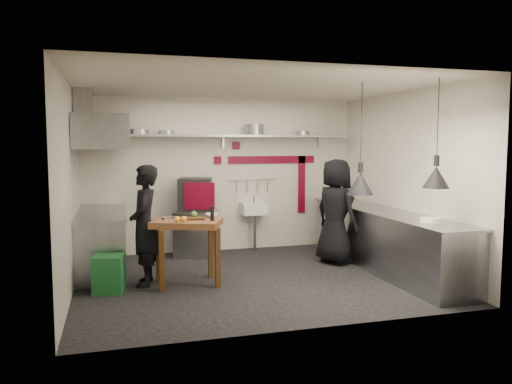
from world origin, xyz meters
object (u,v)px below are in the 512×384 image
object	(u,v)px
prep_table	(187,252)
chef_right	(336,211)
oven_stand	(196,233)
combi_oven	(195,195)
chef_left	(144,225)
green_bin	(109,274)

from	to	relation	value
prep_table	chef_right	bearing A→B (deg)	35.26
oven_stand	prep_table	distance (m)	1.87
combi_oven	chef_left	world-z (taller)	chef_left
green_bin	oven_stand	bearing A→B (deg)	52.31
prep_table	chef_right	world-z (taller)	chef_right
oven_stand	chef_right	world-z (taller)	chef_right
oven_stand	chef_left	size ratio (longest dim) A/B	0.47
prep_table	chef_left	world-z (taller)	chef_left
combi_oven	prep_table	size ratio (longest dim) A/B	0.63
combi_oven	green_bin	bearing A→B (deg)	-112.84
prep_table	chef_left	distance (m)	0.71
chef_left	oven_stand	bearing A→B (deg)	157.65
combi_oven	green_bin	world-z (taller)	combi_oven
green_bin	prep_table	xyz separation A→B (m)	(1.06, 0.08, 0.21)
green_bin	prep_table	world-z (taller)	prep_table
oven_stand	combi_oven	size ratio (longest dim) A/B	1.38
oven_stand	chef_left	distance (m)	1.99
green_bin	chef_left	bearing A→B (deg)	25.92
oven_stand	combi_oven	xyz separation A→B (m)	(-0.01, -0.04, 0.69)
chef_left	chef_right	world-z (taller)	chef_right
green_bin	chef_left	distance (m)	0.81
oven_stand	green_bin	xyz separation A→B (m)	(-1.48, -1.91, -0.15)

